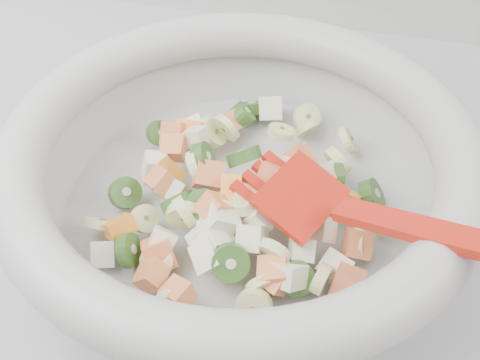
# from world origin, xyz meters

# --- Properties ---
(mixing_bowl) EXTENTS (0.44, 0.37, 0.13)m
(mixing_bowl) POSITION_xyz_m (0.19, 1.40, 0.96)
(mixing_bowl) COLOR #BABBB9
(mixing_bowl) RESTS_ON counter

